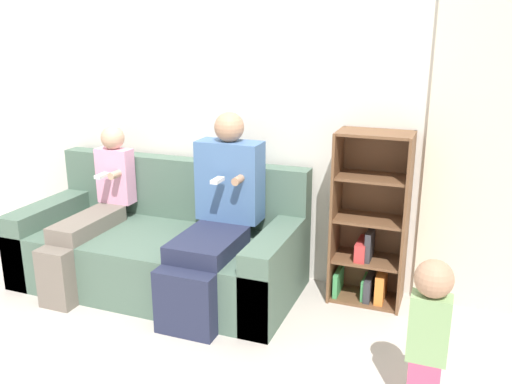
{
  "coord_description": "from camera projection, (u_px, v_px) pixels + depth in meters",
  "views": [
    {
      "loc": [
        1.68,
        -2.54,
        1.76
      ],
      "look_at": [
        0.48,
        0.6,
        0.75
      ],
      "focal_mm": 38.0,
      "sensor_mm": 36.0,
      "label": 1
    }
  ],
  "objects": [
    {
      "name": "ground_plane",
      "position": [
        149.0,
        326.0,
        3.35
      ],
      "size": [
        14.0,
        14.0,
        0.0
      ],
      "primitive_type": "plane",
      "color": "#BCB2A8"
    },
    {
      "name": "back_wall",
      "position": [
        215.0,
        100.0,
        3.9
      ],
      "size": [
        10.0,
        0.06,
        2.55
      ],
      "color": "silver",
      "rests_on": "ground_plane"
    },
    {
      "name": "curtain_panel",
      "position": [
        490.0,
        147.0,
        3.28
      ],
      "size": [
        0.74,
        0.04,
        2.15
      ],
      "color": "beige",
      "rests_on": "ground_plane"
    },
    {
      "name": "couch",
      "position": [
        160.0,
        249.0,
        3.84
      ],
      "size": [
        1.97,
        0.89,
        0.85
      ],
      "color": "#4C6656",
      "rests_on": "ground_plane"
    },
    {
      "name": "adult_seated",
      "position": [
        217.0,
        212.0,
        3.51
      ],
      "size": [
        0.44,
        0.85,
        1.24
      ],
      "color": "#232842",
      "rests_on": "ground_plane"
    },
    {
      "name": "child_seated",
      "position": [
        92.0,
        211.0,
        3.82
      ],
      "size": [
        0.27,
        0.87,
        1.09
      ],
      "color": "#70665B",
      "rests_on": "ground_plane"
    },
    {
      "name": "toddler_standing",
      "position": [
        429.0,
        327.0,
        2.5
      ],
      "size": [
        0.18,
        0.18,
        0.78
      ],
      "color": "#DB4C75",
      "rests_on": "ground_plane"
    },
    {
      "name": "bookshelf",
      "position": [
        370.0,
        230.0,
        3.57
      ],
      "size": [
        0.47,
        0.31,
        1.15
      ],
      "color": "brown",
      "rests_on": "ground_plane"
    }
  ]
}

